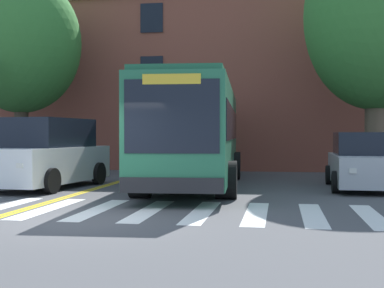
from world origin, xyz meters
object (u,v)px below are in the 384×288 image
object	(u,v)px
city_bus	(196,132)
street_tree_curbside_large	(375,16)
street_tree_curbside_small	(21,44)
car_silver_far_lane	(362,163)
car_white_near_lane	(50,155)

from	to	relation	value
city_bus	street_tree_curbside_large	distance (m)	8.31
street_tree_curbside_small	city_bus	bearing A→B (deg)	-25.48
car_silver_far_lane	street_tree_curbside_small	xyz separation A→B (m)	(-13.76, 4.19, 4.86)
street_tree_curbside_large	car_white_near_lane	bearing A→B (deg)	-156.73
city_bus	street_tree_curbside_large	size ratio (longest dim) A/B	1.21
city_bus	car_silver_far_lane	bearing A→B (deg)	-2.21
city_bus	street_tree_curbside_large	xyz separation A→B (m)	(6.33, 3.16, 4.37)
car_silver_far_lane	street_tree_curbside_large	size ratio (longest dim) A/B	0.48
car_white_near_lane	street_tree_curbside_large	world-z (taller)	street_tree_curbside_large
car_white_near_lane	street_tree_curbside_large	bearing A→B (deg)	23.27
city_bus	street_tree_curbside_small	size ratio (longest dim) A/B	1.35
city_bus	car_silver_far_lane	world-z (taller)	city_bus
car_white_near_lane	car_silver_far_lane	xyz separation A→B (m)	(9.96, 1.31, -0.25)
city_bus	car_white_near_lane	distance (m)	4.86
city_bus	street_tree_curbside_small	bearing A→B (deg)	154.52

